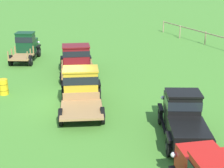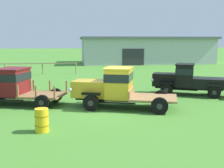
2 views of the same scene
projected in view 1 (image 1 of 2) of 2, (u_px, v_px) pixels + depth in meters
The scene contains 7 objects.
ground_plane at pixel (65, 104), 19.11m from camera, with size 240.00×240.00×0.00m, color #47842D.
paddock_fence at pixel (205, 35), 32.64m from camera, with size 14.66×0.52×1.29m.
vintage_truck_foreground_near at pixel (27, 45), 27.75m from camera, with size 4.64×3.24×2.24m.
vintage_truck_second_in_line at pixel (76, 58), 24.31m from camera, with size 5.80×3.46×2.06m.
vintage_truck_midrow_center at pixel (81, 85), 18.64m from camera, with size 5.87×3.63×2.18m.
vintage_truck_far_side at pixel (183, 115), 15.20m from camera, with size 4.86×3.38×2.06m.
oil_drum_beside_row at pixel (4, 87), 20.37m from camera, with size 0.56×0.56×0.95m.
Camera 1 is at (17.13, -5.02, 7.39)m, focal length 55.00 mm.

